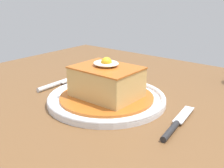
% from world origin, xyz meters
% --- Properties ---
extents(dining_table, '(1.20, 0.81, 0.77)m').
position_xyz_m(dining_table, '(0.00, 0.00, 0.64)').
color(dining_table, brown).
rests_on(dining_table, ground_plane).
extents(main_plate, '(0.28, 0.28, 0.02)m').
position_xyz_m(main_plate, '(-0.06, -0.08, 0.78)').
color(main_plate, white).
rests_on(main_plate, dining_table).
extents(sandwich_meal, '(0.22, 0.22, 0.10)m').
position_xyz_m(sandwich_meal, '(-0.06, -0.08, 0.81)').
color(sandwich_meal, '#B75B1E').
rests_on(sandwich_meal, main_plate).
extents(fork, '(0.02, 0.14, 0.01)m').
position_xyz_m(fork, '(-0.25, -0.08, 0.77)').
color(fork, silver).
rests_on(fork, dining_table).
extents(knife, '(0.04, 0.17, 0.01)m').
position_xyz_m(knife, '(0.12, -0.10, 0.77)').
color(knife, '#262628').
rests_on(knife, dining_table).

